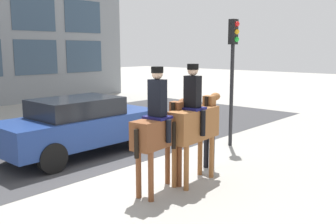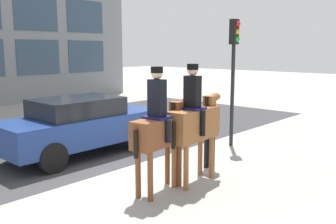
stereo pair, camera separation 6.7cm
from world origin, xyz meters
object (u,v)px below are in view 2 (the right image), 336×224
at_px(street_car_near_lane, 81,125).
at_px(mounted_horse_companion, 195,121).
at_px(pedestrian_bystander, 210,128).
at_px(mounted_horse_lead, 160,128).
at_px(traffic_light, 234,62).

bearing_deg(street_car_near_lane, mounted_horse_companion, -83.69).
relative_size(pedestrian_bystander, street_car_near_lane, 0.38).
xyz_separation_m(mounted_horse_lead, street_car_near_lane, (0.51, 3.51, -0.49)).
bearing_deg(mounted_horse_companion, street_car_near_lane, 92.00).
height_order(mounted_horse_lead, traffic_light, traffic_light).
xyz_separation_m(mounted_horse_companion, street_car_near_lane, (-0.41, 3.67, -0.51)).
bearing_deg(traffic_light, mounted_horse_companion, -160.96).
distance_m(street_car_near_lane, traffic_light, 4.75).
bearing_deg(traffic_light, pedestrian_bystander, -160.34).
distance_m(mounted_horse_lead, traffic_light, 4.42).
distance_m(mounted_horse_lead, street_car_near_lane, 3.58).
relative_size(mounted_horse_companion, street_car_near_lane, 0.58).
bearing_deg(mounted_horse_companion, pedestrian_bystander, 13.33).
xyz_separation_m(mounted_horse_companion, traffic_light, (3.23, 1.11, 1.17)).
distance_m(pedestrian_bystander, traffic_light, 2.81).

